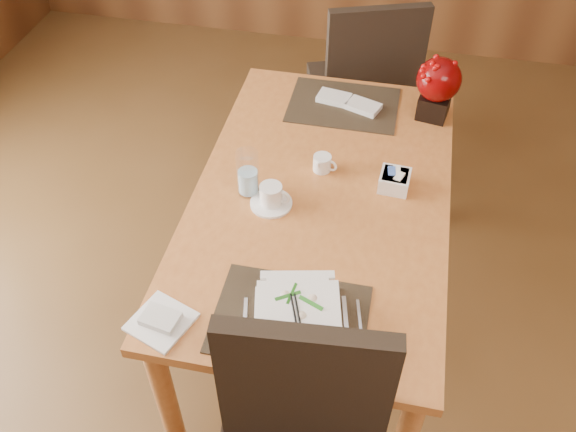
% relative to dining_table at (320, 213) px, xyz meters
% --- Properties ---
extents(dining_table, '(0.90, 1.50, 0.75)m').
position_rel_dining_table_xyz_m(dining_table, '(0.00, 0.00, 0.00)').
color(dining_table, '#C67437').
rests_on(dining_table, ground).
extents(placemat_near, '(0.45, 0.33, 0.01)m').
position_rel_dining_table_xyz_m(placemat_near, '(0.00, -0.55, 0.10)').
color(placemat_near, black).
rests_on(placemat_near, dining_table).
extents(placemat_far, '(0.45, 0.33, 0.01)m').
position_rel_dining_table_xyz_m(placemat_far, '(0.00, 0.55, 0.10)').
color(placemat_far, black).
rests_on(placemat_far, dining_table).
extents(soup_setting, '(0.30, 0.30, 0.10)m').
position_rel_dining_table_xyz_m(soup_setting, '(0.02, -0.56, 0.15)').
color(soup_setting, white).
rests_on(soup_setting, dining_table).
extents(coffee_cup, '(0.15, 0.15, 0.08)m').
position_rel_dining_table_xyz_m(coffee_cup, '(-0.16, -0.09, 0.13)').
color(coffee_cup, white).
rests_on(coffee_cup, dining_table).
extents(water_glass, '(0.09, 0.09, 0.18)m').
position_rel_dining_table_xyz_m(water_glass, '(-0.26, -0.04, 0.19)').
color(water_glass, white).
rests_on(water_glass, dining_table).
extents(creamer_jug, '(0.11, 0.11, 0.06)m').
position_rel_dining_table_xyz_m(creamer_jug, '(-0.02, 0.13, 0.13)').
color(creamer_jug, white).
rests_on(creamer_jug, dining_table).
extents(sugar_caddy, '(0.11, 0.11, 0.06)m').
position_rel_dining_table_xyz_m(sugar_caddy, '(0.25, 0.09, 0.13)').
color(sugar_caddy, white).
rests_on(sugar_caddy, dining_table).
extents(berry_decor, '(0.18, 0.18, 0.26)m').
position_rel_dining_table_xyz_m(berry_decor, '(0.36, 0.55, 0.24)').
color(berry_decor, black).
rests_on(berry_decor, dining_table).
extents(napkins_far, '(0.28, 0.17, 0.02)m').
position_rel_dining_table_xyz_m(napkins_far, '(0.03, 0.55, 0.11)').
color(napkins_far, silver).
rests_on(napkins_far, dining_table).
extents(bread_plate, '(0.21, 0.21, 0.01)m').
position_rel_dining_table_xyz_m(bread_plate, '(-0.37, -0.64, 0.10)').
color(bread_plate, white).
rests_on(bread_plate, dining_table).
extents(far_chair, '(0.61, 0.61, 1.02)m').
position_rel_dining_table_xyz_m(far_chair, '(0.05, 1.02, -0.08)').
color(far_chair, black).
rests_on(far_chair, ground).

